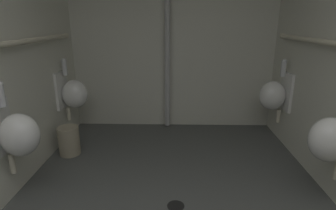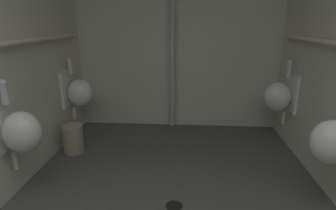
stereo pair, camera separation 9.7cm
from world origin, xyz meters
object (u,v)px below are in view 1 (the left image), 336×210
object	(u,v)px
urinal_left_far	(73,93)
floor_drain	(176,206)
urinal_right_mid	(333,138)
standpipe_back_wall	(167,31)
waste_bin	(69,141)
urinal_left_mid	(17,134)
urinal_right_far	(274,95)

from	to	relation	value
urinal_left_far	floor_drain	distance (m)	1.87
urinal_right_mid	floor_drain	world-z (taller)	urinal_right_mid
standpipe_back_wall	waste_bin	world-z (taller)	standpipe_back_wall
urinal_left_mid	urinal_right_far	distance (m)	2.67
urinal_left_mid	standpipe_back_wall	world-z (taller)	standpipe_back_wall
urinal_right_mid	urinal_right_far	distance (m)	1.24
urinal_right_mid	urinal_left_mid	bearing A→B (deg)	179.23
urinal_left_mid	urinal_right_mid	world-z (taller)	same
standpipe_back_wall	floor_drain	bearing A→B (deg)	-86.30
urinal_left_far	urinal_right_mid	size ratio (longest dim) A/B	1.00
urinal_right_far	standpipe_back_wall	world-z (taller)	standpipe_back_wall
urinal_right_far	floor_drain	bearing A→B (deg)	-132.55
urinal_right_mid	floor_drain	size ratio (longest dim) A/B	5.39
floor_drain	urinal_right_mid	bearing A→B (deg)	0.95
urinal_right_far	floor_drain	xyz separation A→B (m)	(-1.15, -1.26, -0.59)
standpipe_back_wall	floor_drain	xyz separation A→B (m)	(0.11, -1.72, -1.29)
urinal_left_mid	waste_bin	size ratio (longest dim) A/B	2.37
urinal_right_mid	standpipe_back_wall	distance (m)	2.23
urinal_right_mid	urinal_right_far	size ratio (longest dim) A/B	1.00
urinal_left_mid	urinal_right_mid	distance (m)	2.38
urinal_left_mid	urinal_left_far	world-z (taller)	same
urinal_right_mid	standpipe_back_wall	xyz separation A→B (m)	(-1.27, 1.71, 0.70)
urinal_right_far	urinal_right_mid	bearing A→B (deg)	-90.00
urinal_right_far	urinal_left_far	bearing A→B (deg)	179.64
urinal_left_mid	urinal_right_far	xyz separation A→B (m)	(2.38, 1.21, 0.00)
floor_drain	waste_bin	distance (m)	1.48
urinal_left_far	standpipe_back_wall	xyz separation A→B (m)	(1.12, 0.45, 0.70)
urinal_left_mid	waste_bin	xyz separation A→B (m)	(0.05, 0.83, -0.44)
urinal_left_far	urinal_right_far	world-z (taller)	same
urinal_left_far	standpipe_back_wall	world-z (taller)	standpipe_back_wall
urinal_right_mid	waste_bin	size ratio (longest dim) A/B	2.37
urinal_left_far	urinal_right_far	distance (m)	2.38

